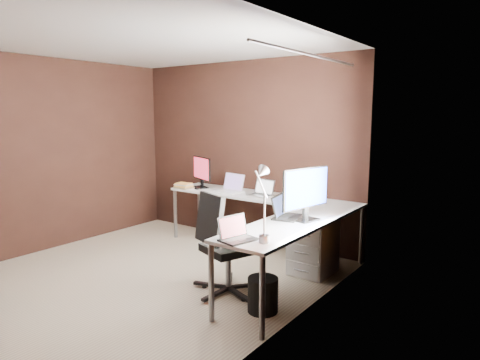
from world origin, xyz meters
name	(u,v)px	position (x,y,z in m)	size (l,w,h in m)	color
room	(173,163)	(0.34, 0.07, 1.28)	(3.60, 3.60, 2.50)	beige
desk	(264,209)	(0.84, 1.04, 0.68)	(2.65, 2.25, 0.73)	white
drawer_pedestal	(313,247)	(1.43, 1.15, 0.30)	(0.42, 0.50, 0.60)	white
monitor_left	(202,170)	(-0.51, 1.49, 0.98)	(0.47, 0.24, 0.44)	black
monitor_right	(306,191)	(1.58, 0.65, 1.03)	(0.21, 0.64, 0.53)	black
laptop_white	(231,188)	(0.02, 1.48, 0.78)	(0.39, 0.31, 0.24)	white
laptop_silver	(262,192)	(0.52, 1.48, 0.78)	(0.34, 0.27, 0.21)	silver
laptop_black_big	(285,213)	(1.35, 0.63, 0.78)	(0.30, 0.38, 0.23)	black
laptop_black_small	(236,235)	(1.42, -0.29, 0.77)	(0.27, 0.34, 0.20)	black
book_stack	(184,186)	(-0.69, 1.30, 0.77)	(0.25, 0.20, 0.07)	#927E4E
mouse_left	(197,188)	(-0.46, 1.32, 0.75)	(0.09, 0.05, 0.03)	black
mouse_corner	(292,201)	(1.05, 1.33, 0.75)	(0.09, 0.06, 0.04)	black
desk_lamp	(262,193)	(1.58, -0.15, 1.13)	(0.20, 0.23, 0.63)	slate
office_chair	(225,264)	(0.96, 0.14, 0.30)	(0.57, 0.61, 1.03)	black
wastebasket	(263,295)	(1.50, 0.00, 0.16)	(0.28, 0.28, 0.32)	black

